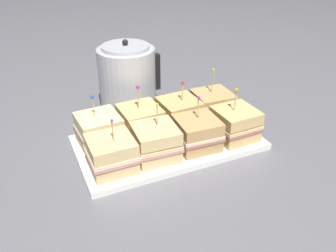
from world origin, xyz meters
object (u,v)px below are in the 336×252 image
at_px(serving_platter, 168,142).
at_px(sandwich_front_center_right, 197,133).
at_px(sandwich_front_far_left, 112,154).
at_px(sandwich_front_center_left, 155,142).
at_px(sandwich_back_far_left, 99,130).
at_px(sandwich_back_center_left, 140,122).
at_px(kettle_steel, 128,78).
at_px(sandwich_back_center_right, 179,114).
at_px(sandwich_back_far_right, 212,106).
at_px(sandwich_front_far_right, 235,124).

xyz_separation_m(serving_platter, sandwich_front_center_right, (0.06, -0.06, 0.05)).
height_order(serving_platter, sandwich_front_far_left, sandwich_front_far_left).
bearing_deg(sandwich_front_center_left, sandwich_back_far_left, 134.83).
bearing_deg(sandwich_back_center_left, sandwich_back_far_left, -179.91).
bearing_deg(kettle_steel, serving_platter, -84.84).
bearing_deg(sandwich_front_center_left, sandwich_back_center_right, 43.28).
bearing_deg(sandwich_back_center_left, serving_platter, -44.18).
height_order(sandwich_front_center_right, kettle_steel, kettle_steel).
bearing_deg(sandwich_back_far_right, sandwich_back_center_right, -178.42).
bearing_deg(serving_platter, sandwich_front_center_left, -136.25).
xyz_separation_m(serving_platter, sandwich_front_far_right, (0.19, -0.07, 0.05)).
bearing_deg(sandwich_back_far_right, sandwich_front_far_left, -161.17).
xyz_separation_m(sandwich_front_center_right, sandwich_front_far_right, (0.13, -0.00, 0.00)).
bearing_deg(kettle_steel, sandwich_back_far_right, -46.12).
distance_m(sandwich_front_far_left, kettle_steel, 0.39).
bearing_deg(serving_platter, sandwich_front_center_right, -45.40).
height_order(serving_platter, sandwich_back_far_right, sandwich_back_far_right).
bearing_deg(sandwich_front_center_right, sandwich_front_far_right, -1.38).
relative_size(serving_platter, sandwich_front_center_right, 3.46).
height_order(sandwich_front_center_left, sandwich_back_far_left, same).
distance_m(sandwich_back_far_right, kettle_steel, 0.31).
relative_size(serving_platter, kettle_steel, 2.15).
height_order(sandwich_front_center_left, kettle_steel, kettle_steel).
xyz_separation_m(sandwich_front_far_left, sandwich_back_center_right, (0.26, 0.13, 0.00)).
xyz_separation_m(sandwich_front_center_left, sandwich_back_center_left, (0.00, 0.13, 0.00)).
height_order(serving_platter, sandwich_back_center_left, sandwich_back_center_left).
bearing_deg(sandwich_back_far_left, kettle_steel, 53.87).
xyz_separation_m(sandwich_front_far_right, sandwich_back_far_left, (-0.38, 0.13, -0.00)).
height_order(sandwich_front_far_left, sandwich_back_center_left, sandwich_back_center_left).
height_order(sandwich_back_center_left, sandwich_back_center_right, sandwich_back_center_left).
distance_m(sandwich_front_center_left, sandwich_back_far_right, 0.28).
relative_size(sandwich_front_far_left, sandwich_back_far_right, 0.87).
bearing_deg(kettle_steel, sandwich_front_center_left, -96.52).
distance_m(serving_platter, sandwich_back_far_right, 0.21).
bearing_deg(sandwich_front_far_left, sandwich_back_center_right, 26.14).
height_order(sandwich_front_center_right, sandwich_back_far_right, sandwich_back_far_right).
xyz_separation_m(sandwich_front_center_right, sandwich_back_center_left, (-0.13, 0.13, 0.00)).
relative_size(sandwich_back_center_right, kettle_steel, 0.63).
bearing_deg(sandwich_front_far_right, sandwich_front_far_left, 179.83).
xyz_separation_m(sandwich_front_center_left, sandwich_back_far_right, (0.25, 0.13, 0.00)).
bearing_deg(sandwich_front_far_right, sandwich_back_far_right, 90.65).
relative_size(sandwich_front_center_right, kettle_steel, 0.62).
bearing_deg(sandwich_back_center_right, kettle_steel, 112.03).
bearing_deg(sandwich_front_far_left, sandwich_front_center_right, 0.44).
bearing_deg(serving_platter, sandwich_back_center_left, 135.82).
bearing_deg(sandwich_back_center_left, sandwich_back_far_right, 0.46).
bearing_deg(sandwich_front_far_left, serving_platter, 18.84).
xyz_separation_m(sandwich_back_center_left, kettle_steel, (0.04, 0.22, 0.05)).
bearing_deg(sandwich_back_far_right, sandwich_front_center_right, -134.69).
xyz_separation_m(serving_platter, sandwich_front_center_left, (-0.07, -0.06, 0.05)).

